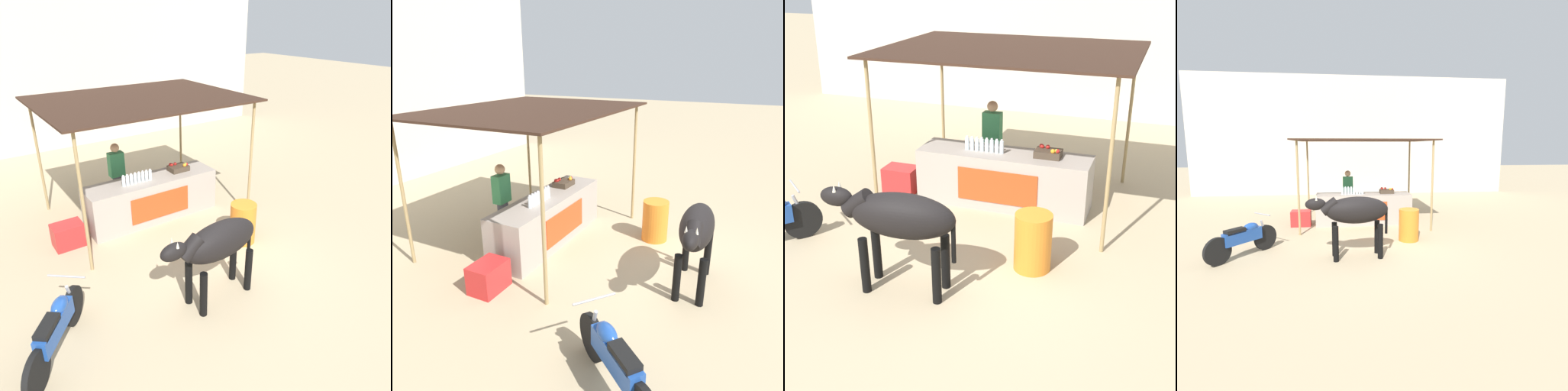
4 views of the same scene
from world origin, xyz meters
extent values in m
plane|color=tan|center=(0.00, 0.00, 0.00)|extent=(60.00, 60.00, 0.00)
cube|color=beige|center=(0.00, 8.57, 2.95)|extent=(16.00, 0.50, 5.91)
cube|color=#9E9389|center=(0.00, 2.20, 0.48)|extent=(3.00, 0.80, 0.96)
cube|color=red|center=(0.00, 1.79, 0.48)|extent=(1.40, 0.02, 0.58)
cube|color=#382319|center=(0.00, 2.50, 2.65)|extent=(4.20, 3.20, 0.04)
cylinder|color=#997F51|center=(-1.89, 1.06, 1.33)|extent=(0.06, 0.06, 2.65)
cylinder|color=#997F51|center=(1.89, 1.06, 1.33)|extent=(0.06, 0.06, 2.65)
cylinder|color=#997F51|center=(-1.89, 3.94, 1.33)|extent=(0.06, 0.06, 2.65)
cylinder|color=#997F51|center=(1.89, 3.94, 1.33)|extent=(0.06, 0.06, 2.65)
cylinder|color=silver|center=(-0.67, 2.15, 1.07)|extent=(0.07, 0.07, 0.22)
cylinder|color=white|center=(-0.67, 2.15, 1.19)|extent=(0.04, 0.04, 0.03)
cylinder|color=silver|center=(-0.58, 2.15, 1.07)|extent=(0.07, 0.07, 0.22)
cylinder|color=white|center=(-0.58, 2.15, 1.19)|extent=(0.04, 0.04, 0.03)
cylinder|color=silver|center=(-0.48, 2.15, 1.07)|extent=(0.07, 0.07, 0.22)
cylinder|color=white|center=(-0.48, 2.15, 1.19)|extent=(0.04, 0.04, 0.03)
cylinder|color=silver|center=(-0.40, 2.15, 1.07)|extent=(0.07, 0.07, 0.22)
cylinder|color=white|center=(-0.40, 2.15, 1.19)|extent=(0.04, 0.04, 0.03)
cylinder|color=silver|center=(-0.30, 2.15, 1.07)|extent=(0.07, 0.07, 0.22)
cylinder|color=white|center=(-0.30, 2.15, 1.19)|extent=(0.04, 0.04, 0.03)
cylinder|color=silver|center=(-0.21, 2.15, 1.07)|extent=(0.07, 0.07, 0.22)
cylinder|color=white|center=(-0.21, 2.15, 1.19)|extent=(0.04, 0.04, 0.03)
cylinder|color=silver|center=(-0.12, 2.15, 1.07)|extent=(0.07, 0.07, 0.22)
cylinder|color=white|center=(-0.12, 2.15, 1.19)|extent=(0.04, 0.04, 0.03)
cylinder|color=silver|center=(-0.03, 2.15, 1.07)|extent=(0.07, 0.07, 0.22)
cylinder|color=white|center=(-0.03, 2.15, 1.19)|extent=(0.04, 0.04, 0.03)
cube|color=#3F3326|center=(0.75, 2.25, 1.02)|extent=(0.44, 0.32, 0.12)
sphere|color=#B21E19|center=(0.61, 2.36, 1.11)|extent=(0.08, 0.08, 0.08)
sphere|color=#8CB22D|center=(0.91, 2.17, 1.11)|extent=(0.08, 0.08, 0.08)
sphere|color=#B21E19|center=(0.72, 2.34, 1.11)|extent=(0.08, 0.08, 0.08)
sphere|color=#B21E19|center=(0.63, 2.33, 1.11)|extent=(0.08, 0.08, 0.08)
sphere|color=orange|center=(0.85, 2.14, 1.11)|extent=(0.08, 0.08, 0.08)
sphere|color=#B21E19|center=(0.92, 2.17, 1.11)|extent=(0.08, 0.08, 0.08)
cylinder|color=#383842|center=(-0.47, 2.95, 0.44)|extent=(0.22, 0.22, 0.88)
cube|color=#337F4C|center=(-0.47, 2.95, 1.16)|extent=(0.34, 0.20, 0.56)
sphere|color=tan|center=(-0.47, 2.95, 1.55)|extent=(0.20, 0.20, 0.20)
cube|color=red|center=(-1.97, 2.10, 0.24)|extent=(0.60, 0.44, 0.48)
cylinder|color=orange|center=(1.03, 0.26, 0.42)|extent=(0.52, 0.52, 0.84)
ellipsoid|color=black|center=(-0.40, -0.82, 1.08)|extent=(1.44, 0.63, 0.60)
cylinder|color=black|center=(-0.88, -1.04, 0.39)|extent=(0.12, 0.12, 0.78)
cylinder|color=black|center=(-0.91, -0.67, 0.39)|extent=(0.12, 0.12, 0.78)
cylinder|color=black|center=(0.10, -0.96, 0.39)|extent=(0.12, 0.12, 0.78)
cylinder|color=black|center=(0.07, -0.59, 0.39)|extent=(0.12, 0.12, 0.78)
cylinder|color=black|center=(-1.00, -0.86, 1.19)|extent=(0.47, 0.28, 0.41)
ellipsoid|color=black|center=(-1.29, -0.89, 1.25)|extent=(0.46, 0.26, 0.26)
cone|color=beige|center=(-1.27, -0.96, 1.39)|extent=(0.05, 0.05, 0.10)
cone|color=beige|center=(-1.28, -0.82, 1.39)|extent=(0.05, 0.05, 0.10)
cylinder|color=black|center=(0.26, -0.76, 0.81)|extent=(0.06, 0.06, 0.60)
cylinder|color=black|center=(-2.57, -0.04, 0.30)|extent=(0.44, 0.52, 0.60)
cylinder|color=black|center=(-3.33, -0.98, 0.30)|extent=(0.44, 0.52, 0.60)
cube|color=#1E4799|center=(-2.95, -0.51, 0.48)|extent=(0.71, 0.81, 0.28)
ellipsoid|color=#1E4799|center=(-2.81, -0.34, 0.64)|extent=(0.38, 0.41, 0.20)
cube|color=black|center=(-3.06, -0.65, 0.64)|extent=(0.42, 0.45, 0.10)
cylinder|color=#99999E|center=(-2.60, -0.08, 0.88)|extent=(0.45, 0.37, 0.03)
cylinder|color=#99999E|center=(-2.58, -0.06, 0.50)|extent=(0.17, 0.19, 0.49)
camera|label=1|loc=(-3.56, -4.73, 4.26)|focal=35.00mm
camera|label=2|loc=(-6.04, -1.71, 3.52)|focal=35.00mm
camera|label=3|loc=(2.57, -6.25, 4.07)|focal=50.00mm
camera|label=4|loc=(-0.81, -7.37, 2.48)|focal=28.00mm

